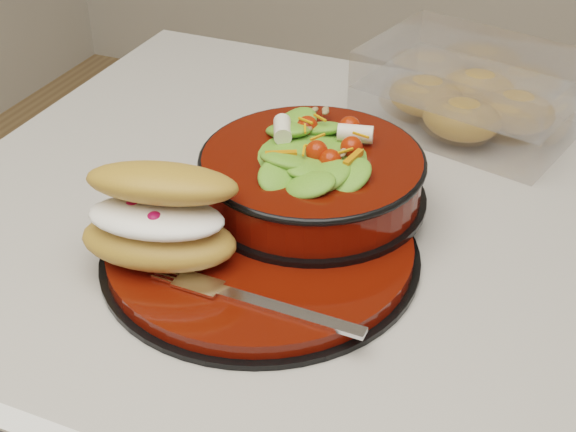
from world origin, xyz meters
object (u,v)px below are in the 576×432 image
at_px(salad_bowl, 312,168).
at_px(pastry_box, 472,93).
at_px(fork, 260,303).
at_px(dinner_plate, 261,249).
at_px(croissant, 160,216).

distance_m(salad_bowl, pastry_box, 0.28).
xyz_separation_m(salad_bowl, fork, (0.02, -0.17, -0.03)).
bearing_deg(pastry_box, dinner_plate, -95.52).
relative_size(dinner_plate, pastry_box, 1.10).
relative_size(dinner_plate, croissant, 1.93).
relative_size(fork, pastry_box, 0.64).
xyz_separation_m(dinner_plate, croissant, (-0.07, -0.05, 0.05)).
height_order(salad_bowl, fork, salad_bowl).
height_order(salad_bowl, pastry_box, salad_bowl).
height_order(fork, pastry_box, pastry_box).
xyz_separation_m(salad_bowl, croissant, (-0.09, -0.14, 0.01)).
height_order(dinner_plate, croissant, croissant).
height_order(croissant, pastry_box, croissant).
bearing_deg(dinner_plate, croissant, -143.68).
distance_m(dinner_plate, fork, 0.09).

